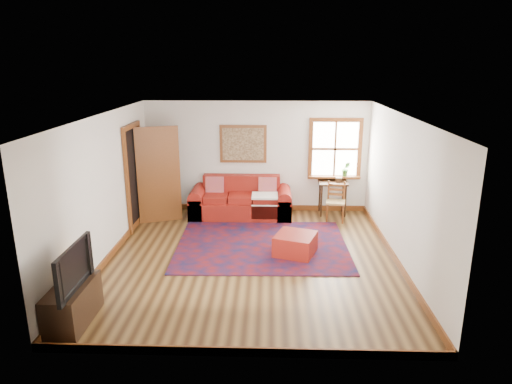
{
  "coord_description": "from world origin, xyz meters",
  "views": [
    {
      "loc": [
        0.32,
        -7.34,
        3.35
      ],
      "look_at": [
        0.06,
        0.6,
        1.05
      ],
      "focal_mm": 32.0,
      "sensor_mm": 36.0,
      "label": 1
    }
  ],
  "objects_px": {
    "side_table": "(333,187)",
    "media_cabinet": "(73,304)",
    "red_ottoman": "(295,244)",
    "red_leather_sofa": "(241,203)",
    "ladder_back_chair": "(336,200)"
  },
  "relations": [
    {
      "from": "ladder_back_chair",
      "to": "red_leather_sofa",
      "type": "bearing_deg",
      "value": 173.63
    },
    {
      "from": "red_leather_sofa",
      "to": "media_cabinet",
      "type": "bearing_deg",
      "value": -113.72
    },
    {
      "from": "red_ottoman",
      "to": "side_table",
      "type": "distance_m",
      "value": 2.48
    },
    {
      "from": "red_ottoman",
      "to": "ladder_back_chair",
      "type": "relative_size",
      "value": 0.78
    },
    {
      "from": "red_leather_sofa",
      "to": "red_ottoman",
      "type": "distance_m",
      "value": 2.37
    },
    {
      "from": "red_ottoman",
      "to": "ladder_back_chair",
      "type": "distance_m",
      "value": 2.11
    },
    {
      "from": "red_ottoman",
      "to": "ladder_back_chair",
      "type": "height_order",
      "value": "ladder_back_chair"
    },
    {
      "from": "ladder_back_chair",
      "to": "media_cabinet",
      "type": "distance_m",
      "value": 5.78
    },
    {
      "from": "red_leather_sofa",
      "to": "media_cabinet",
      "type": "distance_m",
      "value": 4.81
    },
    {
      "from": "side_table",
      "to": "red_ottoman",
      "type": "bearing_deg",
      "value": -112.51
    },
    {
      "from": "side_table",
      "to": "media_cabinet",
      "type": "xyz_separation_m",
      "value": [
        -3.97,
        -4.57,
        -0.36
      ]
    },
    {
      "from": "side_table",
      "to": "media_cabinet",
      "type": "distance_m",
      "value": 6.07
    },
    {
      "from": "side_table",
      "to": "media_cabinet",
      "type": "bearing_deg",
      "value": -131.0
    },
    {
      "from": "red_ottoman",
      "to": "media_cabinet",
      "type": "bearing_deg",
      "value": -123.54
    },
    {
      "from": "media_cabinet",
      "to": "side_table",
      "type": "bearing_deg",
      "value": 49.0
    }
  ]
}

